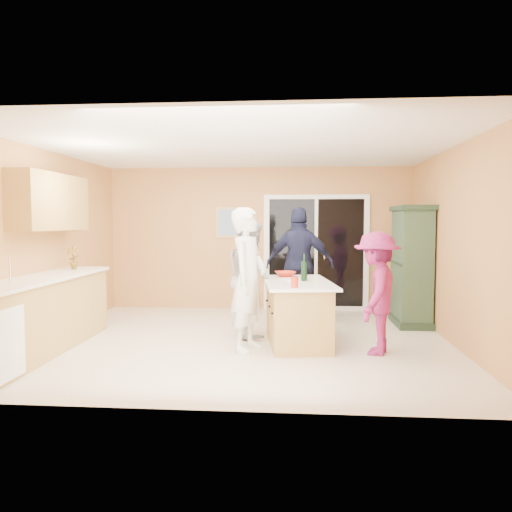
# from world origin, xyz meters

# --- Properties ---
(floor) EXTENTS (5.50, 5.50, 0.00)m
(floor) POSITION_xyz_m (0.00, 0.00, 0.00)
(floor) COLOR beige
(floor) RESTS_ON ground
(ceiling) EXTENTS (5.50, 5.00, 0.10)m
(ceiling) POSITION_xyz_m (0.00, 0.00, 2.60)
(ceiling) COLOR white
(ceiling) RESTS_ON wall_back
(wall_back) EXTENTS (5.50, 0.10, 2.60)m
(wall_back) POSITION_xyz_m (0.00, 2.50, 1.30)
(wall_back) COLOR #F1A063
(wall_back) RESTS_ON ground
(wall_front) EXTENTS (5.50, 0.10, 2.60)m
(wall_front) POSITION_xyz_m (0.00, -2.50, 1.30)
(wall_front) COLOR #F1A063
(wall_front) RESTS_ON ground
(wall_left) EXTENTS (0.10, 5.00, 2.60)m
(wall_left) POSITION_xyz_m (-2.75, 0.00, 1.30)
(wall_left) COLOR #F1A063
(wall_left) RESTS_ON ground
(wall_right) EXTENTS (0.10, 5.00, 2.60)m
(wall_right) POSITION_xyz_m (2.75, 0.00, 1.30)
(wall_right) COLOR #F1A063
(wall_right) RESTS_ON ground
(left_cabinet_run) EXTENTS (0.65, 3.05, 1.24)m
(left_cabinet_run) POSITION_xyz_m (-2.45, -1.05, 0.46)
(left_cabinet_run) COLOR #B48D46
(left_cabinet_run) RESTS_ON floor
(upper_cabinets) EXTENTS (0.35, 1.60, 0.75)m
(upper_cabinets) POSITION_xyz_m (-2.58, -0.20, 1.88)
(upper_cabinets) COLOR #B48D46
(upper_cabinets) RESTS_ON wall_left
(sliding_door) EXTENTS (1.90, 0.07, 2.10)m
(sliding_door) POSITION_xyz_m (1.05, 2.46, 1.05)
(sliding_door) COLOR white
(sliding_door) RESTS_ON floor
(framed_picture) EXTENTS (0.46, 0.04, 0.56)m
(framed_picture) POSITION_xyz_m (-0.55, 2.48, 1.60)
(framed_picture) COLOR tan
(framed_picture) RESTS_ON wall_back
(kitchen_island) EXTENTS (1.05, 1.68, 0.83)m
(kitchen_island) POSITION_xyz_m (0.71, -0.06, 0.39)
(kitchen_island) COLOR #B48D46
(kitchen_island) RESTS_ON floor
(green_hutch) EXTENTS (0.53, 1.01, 1.86)m
(green_hutch) POSITION_xyz_m (2.49, 1.30, 0.91)
(green_hutch) COLOR #1D3020
(green_hutch) RESTS_ON floor
(woman_white) EXTENTS (0.60, 0.75, 1.79)m
(woman_white) POSITION_xyz_m (0.10, -0.46, 0.90)
(woman_white) COLOR white
(woman_white) RESTS_ON floor
(woman_grey) EXTENTS (0.86, 0.97, 1.64)m
(woman_grey) POSITION_xyz_m (0.06, 0.34, 0.82)
(woman_grey) COLOR #A3A3A6
(woman_grey) RESTS_ON floor
(woman_navy) EXTENTS (1.10, 0.50, 1.85)m
(woman_navy) POSITION_xyz_m (0.75, 1.36, 0.92)
(woman_navy) COLOR #1A1D3A
(woman_navy) RESTS_ON floor
(woman_magenta) EXTENTS (0.84, 1.10, 1.50)m
(woman_magenta) POSITION_xyz_m (1.67, -0.49, 0.75)
(woman_magenta) COLOR #871D66
(woman_magenta) RESTS_ON floor
(serving_bowl) EXTENTS (0.37, 0.37, 0.07)m
(serving_bowl) POSITION_xyz_m (0.54, 0.50, 0.87)
(serving_bowl) COLOR red
(serving_bowl) RESTS_ON kitchen_island
(tulip_vase) EXTENTS (0.19, 0.13, 0.34)m
(tulip_vase) POSITION_xyz_m (-2.45, 0.17, 1.11)
(tulip_vase) COLOR #BB3412
(tulip_vase) RESTS_ON left_cabinet_run
(tumbler_near) EXTENTS (0.09, 0.09, 0.11)m
(tumbler_near) POSITION_xyz_m (0.81, 0.17, 0.89)
(tumbler_near) COLOR red
(tumbler_near) RESTS_ON kitchen_island
(tumbler_far) EXTENTS (0.10, 0.10, 0.12)m
(tumbler_far) POSITION_xyz_m (0.68, -0.68, 0.89)
(tumbler_far) COLOR red
(tumbler_far) RESTS_ON kitchen_island
(wine_bottle) EXTENTS (0.08, 0.08, 0.36)m
(wine_bottle) POSITION_xyz_m (0.80, -0.01, 0.97)
(wine_bottle) COLOR black
(wine_bottle) RESTS_ON kitchen_island
(white_plate) EXTENTS (0.23, 0.23, 0.01)m
(white_plate) POSITION_xyz_m (0.67, -0.00, 0.84)
(white_plate) COLOR silver
(white_plate) RESTS_ON kitchen_island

